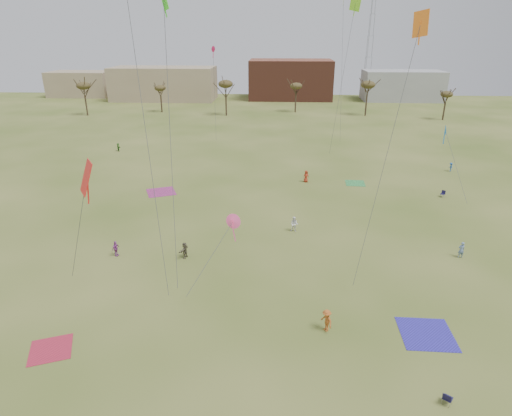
{
  "coord_description": "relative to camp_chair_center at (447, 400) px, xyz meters",
  "views": [
    {
      "loc": [
        1.98,
        -23.01,
        19.94
      ],
      "look_at": [
        0.0,
        12.0,
        5.5
      ],
      "focal_mm": 29.96,
      "sensor_mm": 36.0,
      "label": 1
    }
  ],
  "objects": [
    {
      "name": "ground",
      "position": [
        -11.96,
        3.86,
        -0.26
      ],
      "size": [
        260.0,
        260.0,
        0.0
      ],
      "primitive_type": "plane",
      "color": "#3C531A",
      "rests_on": "ground"
    },
    {
      "name": "spectator_fore_c",
      "position": [
        -18.78,
        16.36,
        0.53
      ],
      "size": [
        0.92,
        1.54,
        1.59
      ],
      "primitive_type": "imported",
      "rotation": [
        0.0,
        0.0,
        4.38
      ],
      "color": "brown",
      "rests_on": "ground"
    },
    {
      "name": "flyer_mid_b",
      "position": [
        -6.37,
        6.25,
        0.61
      ],
      "size": [
        1.15,
        1.3,
        1.74
      ],
      "primitive_type": "imported",
      "rotation": [
        0.0,
        0.0,
        5.28
      ],
      "color": "#B05721",
      "rests_on": "ground"
    },
    {
      "name": "flyer_mid_c",
      "position": [
        7.5,
        17.89,
        0.55
      ],
      "size": [
        0.62,
        0.44,
        1.63
      ],
      "primitive_type": "imported",
      "rotation": [
        0.0,
        0.0,
        3.22
      ],
      "color": "#627BA4",
      "rests_on": "ground"
    },
    {
      "name": "spectator_mid_d",
      "position": [
        -25.47,
        16.36,
        0.51
      ],
      "size": [
        0.64,
        0.98,
        1.54
      ],
      "primitive_type": "imported",
      "rotation": [
        0.0,
        0.0,
        1.25
      ],
      "color": "#963F98",
      "rests_on": "ground"
    },
    {
      "name": "spectator_mid_e",
      "position": [
        -8.22,
        22.79,
        0.59
      ],
      "size": [
        0.95,
        0.81,
        1.69
      ],
      "primitive_type": "imported",
      "rotation": [
        0.0,
        0.0,
        6.05
      ],
      "color": "white",
      "rests_on": "ground"
    },
    {
      "name": "flyer_far_a",
      "position": [
        -39.18,
        54.97,
        0.47
      ],
      "size": [
        1.18,
        1.31,
        1.45
      ],
      "primitive_type": "imported",
      "rotation": [
        0.0,
        0.0,
        2.26
      ],
      "color": "#327326",
      "rests_on": "ground"
    },
    {
      "name": "flyer_far_b",
      "position": [
        -6.09,
        39.46,
        0.6
      ],
      "size": [
        0.98,
        0.81,
        1.72
      ],
      "primitive_type": "imported",
      "rotation": [
        0.0,
        0.0,
        0.37
      ],
      "color": "#A7321C",
      "rests_on": "ground"
    },
    {
      "name": "flyer_far_c",
      "position": [
        16.53,
        45.87,
        0.43
      ],
      "size": [
        0.55,
        0.91,
        1.38
      ],
      "primitive_type": "imported",
      "rotation": [
        0.0,
        0.0,
        4.66
      ],
      "color": "#205394",
      "rests_on": "ground"
    },
    {
      "name": "blanket_red",
      "position": [
        -25.22,
        3.15,
        -0.26
      ],
      "size": [
        3.48,
        3.48,
        0.03
      ],
      "primitive_type": "cube",
      "rotation": [
        0.0,
        0.0,
        1.95
      ],
      "color": "#B2233B",
      "rests_on": "ground"
    },
    {
      "name": "blanket_blue",
      "position": [
        0.78,
        6.24,
        -0.26
      ],
      "size": [
        3.74,
        3.74,
        0.03
      ],
      "primitive_type": "cube",
      "rotation": [
        0.0,
        0.0,
        3.12
      ],
      "color": "#2F28AE",
      "rests_on": "ground"
    },
    {
      "name": "blanket_plum",
      "position": [
        -25.84,
        34.13,
        -0.26
      ],
      "size": [
        4.74,
        4.74,
        0.03
      ],
      "primitive_type": "cube",
      "rotation": [
        0.0,
        0.0,
        1.97
      ],
      "color": "#972E6F",
      "rests_on": "ground"
    },
    {
      "name": "blanket_olive",
      "position": [
        0.92,
        39.3,
        -0.26
      ],
      "size": [
        2.83,
        2.83,
        0.03
      ],
      "primitive_type": "cube",
      "rotation": [
        0.0,
        0.0,
        3.08
      ],
      "color": "green",
      "rests_on": "ground"
    },
    {
      "name": "camp_chair_center",
      "position": [
        0.0,
        0.0,
        0.0
      ],
      "size": [
        0.73,
        0.74,
        0.87
      ],
      "rotation": [
        0.0,
        0.0,
        2.48
      ],
      "color": "#19163D",
      "rests_on": "ground"
    },
    {
      "name": "camp_chair_right",
      "position": [
        11.43,
        34.35,
        0.0
      ],
      "size": [
        0.74,
        0.74,
        0.87
      ],
      "rotation": [
        0.0,
        0.0,
        5.55
      ],
      "color": "#171437",
      "rests_on": "ground"
    },
    {
      "name": "kites_aloft",
      "position": [
        -10.62,
        33.27,
        22.27
      ],
      "size": [
        66.56,
        56.22,
        27.28
      ],
      "color": "red",
      "rests_on": "ground"
    },
    {
      "name": "tree_line",
      "position": [
        -14.81,
        82.99,
        6.83
      ],
      "size": [
        117.44,
        49.32,
        8.91
      ],
      "color": "#3A2B1E",
      "rests_on": "ground"
    },
    {
      "name": "building_tan",
      "position": [
        -46.96,
        118.86,
        4.74
      ],
      "size": [
        32.0,
        14.0,
        10.0
      ],
      "primitive_type": "cube",
      "color": "#937F60",
      "rests_on": "ground"
    },
    {
      "name": "building_brick",
      "position": [
        -6.96,
        123.86,
        5.74
      ],
      "size": [
        26.0,
        16.0,
        12.0
      ],
      "primitive_type": "cube",
      "color": "brown",
      "rests_on": "ground"
    },
    {
      "name": "building_grey",
      "position": [
        28.04,
        121.86,
        4.24
      ],
      "size": [
        24.0,
        12.0,
        9.0
      ],
      "primitive_type": "cube",
      "color": "gray",
      "rests_on": "ground"
    },
    {
      "name": "building_tan_west",
      "position": [
        -76.96,
        125.86,
        3.74
      ],
      "size": [
        20.0,
        12.0,
        8.0
      ],
      "primitive_type": "cube",
      "color": "#937F60",
      "rests_on": "ground"
    },
    {
      "name": "radio_tower",
      "position": [
        18.04,
        128.86,
        18.95
      ],
      "size": [
        1.51,
        1.72,
        41.0
      ],
      "color": "#9EA3A8",
      "rests_on": "ground"
    }
  ]
}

